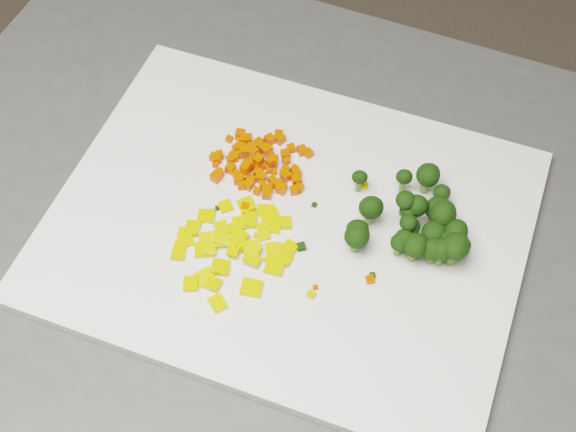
# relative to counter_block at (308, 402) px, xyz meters

# --- Properties ---
(counter_block) EXTENTS (1.01, 0.81, 0.90)m
(counter_block) POSITION_rel_counter_block_xyz_m (0.00, 0.00, 0.00)
(counter_block) COLOR #4A4947
(counter_block) RESTS_ON ground
(cutting_board) EXTENTS (0.51, 0.43, 0.01)m
(cutting_board) POSITION_rel_counter_block_xyz_m (-0.03, -0.00, 0.46)
(cutting_board) COLOR white
(cutting_board) RESTS_ON counter_block
(carrot_pile) EXTENTS (0.10, 0.10, 0.03)m
(carrot_pile) POSITION_rel_counter_block_xyz_m (-0.07, 0.06, 0.48)
(carrot_pile) COLOR #D93E02
(carrot_pile) RESTS_ON cutting_board
(pepper_pile) EXTENTS (0.12, 0.12, 0.02)m
(pepper_pile) POSITION_rel_counter_block_xyz_m (-0.07, -0.04, 0.47)
(pepper_pile) COLOR #DDC20B
(pepper_pile) RESTS_ON cutting_board
(broccoli_pile) EXTENTS (0.12, 0.12, 0.06)m
(broccoli_pile) POSITION_rel_counter_block_xyz_m (0.08, 0.01, 0.49)
(broccoli_pile) COLOR black
(broccoli_pile) RESTS_ON cutting_board
(carrot_cube_0) EXTENTS (0.01, 0.01, 0.01)m
(carrot_cube_0) POSITION_rel_counter_block_xyz_m (-0.05, 0.03, 0.46)
(carrot_cube_0) COLOR #D93E02
(carrot_cube_0) RESTS_ON carrot_pile
(carrot_cube_1) EXTENTS (0.01, 0.01, 0.01)m
(carrot_cube_1) POSITION_rel_counter_block_xyz_m (-0.09, 0.08, 0.47)
(carrot_cube_1) COLOR #D93E02
(carrot_cube_1) RESTS_ON carrot_pile
(carrot_cube_2) EXTENTS (0.01, 0.01, 0.01)m
(carrot_cube_2) POSITION_rel_counter_block_xyz_m (-0.11, 0.05, 0.47)
(carrot_cube_2) COLOR #D93E02
(carrot_cube_2) RESTS_ON carrot_pile
(carrot_cube_3) EXTENTS (0.01, 0.01, 0.01)m
(carrot_cube_3) POSITION_rel_counter_block_xyz_m (-0.05, 0.10, 0.47)
(carrot_cube_3) COLOR #D93E02
(carrot_cube_3) RESTS_ON carrot_pile
(carrot_cube_4) EXTENTS (0.01, 0.01, 0.01)m
(carrot_cube_4) POSITION_rel_counter_block_xyz_m (-0.08, 0.04, 0.47)
(carrot_cube_4) COLOR #D93E02
(carrot_cube_4) RESTS_ON carrot_pile
(carrot_cube_5) EXTENTS (0.01, 0.01, 0.01)m
(carrot_cube_5) POSITION_rel_counter_block_xyz_m (-0.09, 0.05, 0.47)
(carrot_cube_5) COLOR #D93E02
(carrot_cube_5) RESTS_ON carrot_pile
(carrot_cube_6) EXTENTS (0.01, 0.01, 0.01)m
(carrot_cube_6) POSITION_rel_counter_block_xyz_m (-0.08, 0.09, 0.47)
(carrot_cube_6) COLOR #D93E02
(carrot_cube_6) RESTS_ON carrot_pile
(carrot_cube_7) EXTENTS (0.01, 0.01, 0.01)m
(carrot_cube_7) POSITION_rel_counter_block_xyz_m (-0.08, 0.05, 0.47)
(carrot_cube_7) COLOR #D93E02
(carrot_cube_7) RESTS_ON carrot_pile
(carrot_cube_8) EXTENTS (0.01, 0.01, 0.01)m
(carrot_cube_8) POSITION_rel_counter_block_xyz_m (-0.04, 0.07, 0.47)
(carrot_cube_8) COLOR #D93E02
(carrot_cube_8) RESTS_ON carrot_pile
(carrot_cube_9) EXTENTS (0.01, 0.01, 0.01)m
(carrot_cube_9) POSITION_rel_counter_block_xyz_m (-0.11, 0.06, 0.46)
(carrot_cube_9) COLOR #D93E02
(carrot_cube_9) RESTS_ON carrot_pile
(carrot_cube_10) EXTENTS (0.01, 0.01, 0.01)m
(carrot_cube_10) POSITION_rel_counter_block_xyz_m (-0.06, 0.06, 0.46)
(carrot_cube_10) COLOR #D93E02
(carrot_cube_10) RESTS_ON carrot_pile
(carrot_cube_11) EXTENTS (0.01, 0.01, 0.01)m
(carrot_cube_11) POSITION_rel_counter_block_xyz_m (-0.03, 0.06, 0.47)
(carrot_cube_11) COLOR #D93E02
(carrot_cube_11) RESTS_ON carrot_pile
(carrot_cube_12) EXTENTS (0.01, 0.01, 0.01)m
(carrot_cube_12) POSITION_rel_counter_block_xyz_m (-0.06, 0.03, 0.47)
(carrot_cube_12) COLOR #D93E02
(carrot_cube_12) RESTS_ON carrot_pile
(carrot_cube_13) EXTENTS (0.01, 0.01, 0.01)m
(carrot_cube_13) POSITION_rel_counter_block_xyz_m (-0.05, 0.06, 0.47)
(carrot_cube_13) COLOR #D93E02
(carrot_cube_13) RESTS_ON carrot_pile
(carrot_cube_14) EXTENTS (0.01, 0.01, 0.01)m
(carrot_cube_14) POSITION_rel_counter_block_xyz_m (-0.02, 0.08, 0.47)
(carrot_cube_14) COLOR #D93E02
(carrot_cube_14) RESTS_ON carrot_pile
(carrot_cube_15) EXTENTS (0.01, 0.01, 0.01)m
(carrot_cube_15) POSITION_rel_counter_block_xyz_m (-0.04, 0.09, 0.47)
(carrot_cube_15) COLOR #D93E02
(carrot_cube_15) RESTS_ON carrot_pile
(carrot_cube_16) EXTENTS (0.01, 0.01, 0.01)m
(carrot_cube_16) POSITION_rel_counter_block_xyz_m (-0.07, 0.05, 0.47)
(carrot_cube_16) COLOR #D93E02
(carrot_cube_16) RESTS_ON carrot_pile
(carrot_cube_17) EXTENTS (0.01, 0.01, 0.01)m
(carrot_cube_17) POSITION_rel_counter_block_xyz_m (-0.07, 0.04, 0.47)
(carrot_cube_17) COLOR #D93E02
(carrot_cube_17) RESTS_ON carrot_pile
(carrot_cube_18) EXTENTS (0.01, 0.01, 0.01)m
(carrot_cube_18) POSITION_rel_counter_block_xyz_m (-0.06, 0.08, 0.47)
(carrot_cube_18) COLOR #D93E02
(carrot_cube_18) RESTS_ON carrot_pile
(carrot_cube_19) EXTENTS (0.01, 0.01, 0.01)m
(carrot_cube_19) POSITION_rel_counter_block_xyz_m (-0.04, 0.06, 0.47)
(carrot_cube_19) COLOR #D93E02
(carrot_cube_19) RESTS_ON carrot_pile
(carrot_cube_20) EXTENTS (0.01, 0.01, 0.01)m
(carrot_cube_20) POSITION_rel_counter_block_xyz_m (-0.10, 0.05, 0.47)
(carrot_cube_20) COLOR #D93E02
(carrot_cube_20) RESTS_ON carrot_pile
(carrot_cube_21) EXTENTS (0.01, 0.01, 0.01)m
(carrot_cube_21) POSITION_rel_counter_block_xyz_m (-0.05, 0.10, 0.47)
(carrot_cube_21) COLOR #D93E02
(carrot_cube_21) RESTS_ON carrot_pile
(carrot_cube_22) EXTENTS (0.01, 0.01, 0.01)m
(carrot_cube_22) POSITION_rel_counter_block_xyz_m (-0.04, 0.05, 0.47)
(carrot_cube_22) COLOR #D93E02
(carrot_cube_22) RESTS_ON carrot_pile
(carrot_cube_23) EXTENTS (0.01, 0.01, 0.01)m
(carrot_cube_23) POSITION_rel_counter_block_xyz_m (-0.07, 0.03, 0.47)
(carrot_cube_23) COLOR #D93E02
(carrot_cube_23) RESTS_ON carrot_pile
(carrot_cube_24) EXTENTS (0.01, 0.01, 0.01)m
(carrot_cube_24) POSITION_rel_counter_block_xyz_m (-0.10, 0.08, 0.47)
(carrot_cube_24) COLOR #D93E02
(carrot_cube_24) RESTS_ON carrot_pile
(carrot_cube_25) EXTENTS (0.01, 0.01, 0.01)m
(carrot_cube_25) POSITION_rel_counter_block_xyz_m (-0.09, 0.09, 0.47)
(carrot_cube_25) COLOR #D93E02
(carrot_cube_25) RESTS_ON carrot_pile
(carrot_cube_26) EXTENTS (0.01, 0.01, 0.01)m
(carrot_cube_26) POSITION_rel_counter_block_xyz_m (-0.11, 0.07, 0.47)
(carrot_cube_26) COLOR #D93E02
(carrot_cube_26) RESTS_ON carrot_pile
(carrot_cube_27) EXTENTS (0.01, 0.01, 0.01)m
(carrot_cube_27) POSITION_rel_counter_block_xyz_m (-0.03, 0.05, 0.47)
(carrot_cube_27) COLOR #D93E02
(carrot_cube_27) RESTS_ON carrot_pile
(carrot_cube_28) EXTENTS (0.01, 0.01, 0.01)m
(carrot_cube_28) POSITION_rel_counter_block_xyz_m (-0.09, 0.08, 0.47)
(carrot_cube_28) COLOR #D93E02
(carrot_cube_28) RESTS_ON carrot_pile
(carrot_cube_29) EXTENTS (0.01, 0.01, 0.01)m
(carrot_cube_29) POSITION_rel_counter_block_xyz_m (-0.07, 0.08, 0.47)
(carrot_cube_29) COLOR #D93E02
(carrot_cube_29) RESTS_ON carrot_pile
(carrot_cube_30) EXTENTS (0.01, 0.01, 0.01)m
(carrot_cube_30) POSITION_rel_counter_block_xyz_m (-0.05, 0.04, 0.47)
(carrot_cube_30) COLOR #D93E02
(carrot_cube_30) RESTS_ON carrot_pile
(carrot_cube_31) EXTENTS (0.01, 0.01, 0.01)m
(carrot_cube_31) POSITION_rel_counter_block_xyz_m (-0.06, 0.09, 0.47)
(carrot_cube_31) COLOR #D93E02
(carrot_cube_31) RESTS_ON carrot_pile
(carrot_cube_32) EXTENTS (0.01, 0.01, 0.01)m
(carrot_cube_32) POSITION_rel_counter_block_xyz_m (-0.08, 0.07, 0.48)
(carrot_cube_32) COLOR #D93E02
(carrot_cube_32) RESTS_ON carrot_pile
(carrot_cube_33) EXTENTS (0.01, 0.01, 0.01)m
(carrot_cube_33) POSITION_rel_counter_block_xyz_m (-0.03, 0.06, 0.47)
(carrot_cube_33) COLOR #D93E02
(carrot_cube_33) RESTS_ON carrot_pile
(carrot_cube_34) EXTENTS (0.01, 0.01, 0.01)m
(carrot_cube_34) POSITION_rel_counter_block_xyz_m (-0.03, 0.03, 0.47)
(carrot_cube_34) COLOR #D93E02
(carrot_cube_34) RESTS_ON carrot_pile
(carrot_cube_35) EXTENTS (0.01, 0.01, 0.01)m
(carrot_cube_35) POSITION_rel_counter_block_xyz_m (-0.11, 0.06, 0.47)
(carrot_cube_35) COLOR #D93E02
(carrot_cube_35) RESTS_ON carrot_pile
(carrot_cube_36) EXTENTS (0.01, 0.01, 0.01)m
(carrot_cube_36) POSITION_rel_counter_block_xyz_m (-0.09, 0.07, 0.47)
(carrot_cube_36) COLOR #D93E02
(carrot_cube_36) RESTS_ON carrot_pile
(carrot_cube_37) EXTENTS (0.01, 0.01, 0.01)m
(carrot_cube_37) POSITION_rel_counter_block_xyz_m (-0.06, 0.06, 0.47)
(carrot_cube_37) COLOR #D93E02
(carrot_cube_37) RESTS_ON carrot_pile
(carrot_cube_38) EXTENTS (0.01, 0.01, 0.01)m
(carrot_cube_38) POSITION_rel_counter_block_xyz_m (-0.11, 0.04, 0.47)
(carrot_cube_38) COLOR #D93E02
(carrot_cube_38) RESTS_ON carrot_pile
(carrot_cube_39) EXTENTS (0.01, 0.01, 0.01)m
(carrot_cube_39) POSITION_rel_counter_block_xyz_m (-0.04, 0.05, 0.47)
(carrot_cube_39) COLOR #D93E02
(carrot_cube_39) RESTS_ON carrot_pile
(carrot_cube_40) EXTENTS (0.01, 0.01, 0.01)m
(carrot_cube_40) POSITION_rel_counter_block_xyz_m (-0.06, 0.08, 0.47)
(carrot_cube_40) COLOR #D93E02
(carrot_cube_40) RESTS_ON carrot_pile
(carrot_cube_41) EXTENTS (0.01, 0.01, 0.01)m
(carrot_cube_41) POSITION_rel_counter_block_xyz_m (-0.07, 0.06, 0.47)
(carrot_cube_41) COLOR #D93E02
(carrot_cube_41) RESTS_ON carrot_pile
(carrot_cube_42) EXTENTS (0.01, 0.01, 0.01)m
(carrot_cube_42) POSITION_rel_counter_block_xyz_m (-0.09, 0.10, 0.47)
(carrot_cube_42) COLOR #D93E02
(carrot_cube_42) RESTS_ON carrot_pile
(carrot_cube_43) EXTENTS (0.01, 0.01, 0.01)m
(carrot_cube_43) POSITION_rel_counter_block_xyz_m (-0.07, 0.06, 0.47)
(carrot_cube_43) COLOR #D93E02
(carrot_cube_43) RESTS_ON carrot_pile
(carrot_cube_44) EXTENTS (0.01, 0.01, 0.01)m
(carrot_cube_44) POSITION_rel_counter_block_xyz_m (-0.09, 0.07, 0.47)
(carrot_cube_44) COLOR #D93E02
(carrot_cube_44) RESTS_ON carrot_pile
(carrot_cube_45) EXTENTS (0.01, 0.01, 0.01)m
(carrot_cube_45) POSITION_rel_counter_block_xyz_m (-0.08, 0.05, 0.48)
(carrot_cube_45) COLOR #D93E02
(carrot_cube_45) RESTS_ON carrot_pile
(carrot_cube_46) EXTENTS (0.01, 0.01, 0.01)m
(carrot_cube_46) POSITION_rel_counter_block_xyz_m (-0.07, 0.06, 0.47)
(carrot_cube_46) COLOR #D93E02
(carrot_cube_46) RESTS_ON carrot_pile
(carrot_cube_47) EXTENTS (0.01, 0.01, 0.01)m
(carrot_cube_47) POSITION_rel_counter_block_xyz_m (-0.03, 0.09, 0.47)
(carrot_cube_47) COLOR #D93E02
(carrot_cube_47) RESTS_ON carrot_pile
(carrot_cube_48) EXTENTS (0.01, 0.01, 0.01)m
(carrot_cube_48) POSITION_rel_counter_block_xyz_m (-0.09, 0.09, 0.47)
(carrot_cube_48) COLOR #D93E02
(carrot_cube_48) RESTS_ON carrot_pile
(carrot_cube_49) EXTENTS (0.01, 0.01, 0.01)m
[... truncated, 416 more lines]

